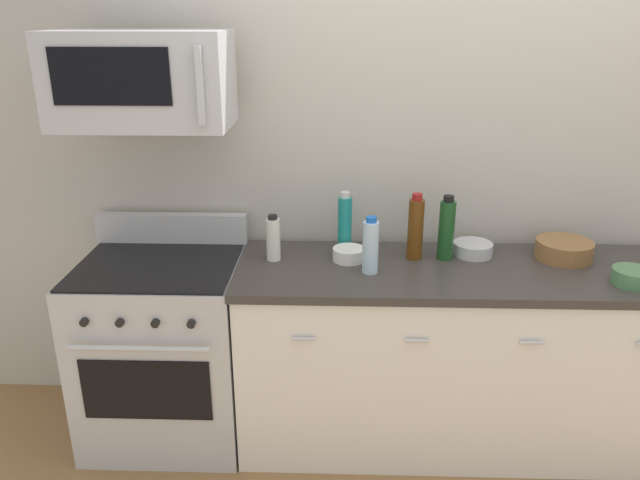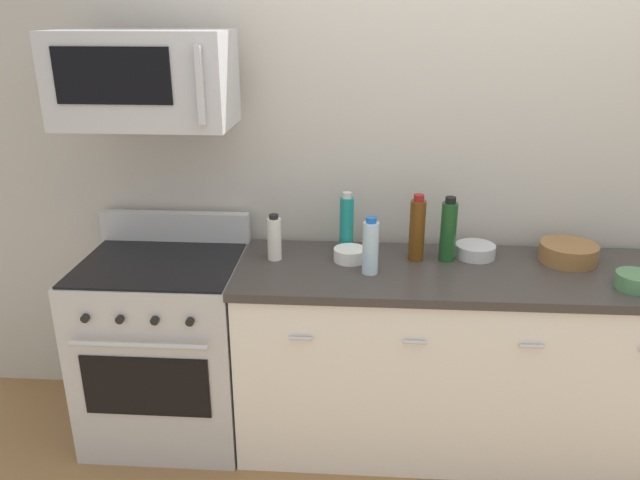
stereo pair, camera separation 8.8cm
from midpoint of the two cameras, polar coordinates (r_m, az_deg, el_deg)
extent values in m
plane|color=olive|center=(3.34, 12.77, -17.40)|extent=(6.21, 6.21, 0.00)
cube|color=#B7B2A8|center=(3.13, 13.65, 7.53)|extent=(5.18, 0.10, 2.70)
cube|color=silver|center=(3.09, 13.42, -10.94)|extent=(2.06, 0.62, 0.88)
cube|color=#383330|center=(2.88, 14.17, -3.09)|extent=(2.09, 0.65, 0.04)
cube|color=black|center=(3.09, 13.63, -19.84)|extent=(2.06, 0.02, 0.10)
cylinder|color=silver|center=(2.63, -0.81, -9.16)|extent=(0.10, 0.02, 0.02)
cylinder|color=silver|center=(2.64, 9.79, -9.38)|extent=(0.10, 0.02, 0.02)
cylinder|color=silver|center=(2.73, 19.98, -9.29)|extent=(0.10, 0.02, 0.02)
cube|color=#B7BABF|center=(3.16, -13.21, -9.80)|extent=(0.76, 0.64, 0.91)
cube|color=black|center=(2.91, -15.03, -13.07)|extent=(0.58, 0.01, 0.30)
cylinder|color=#B7BABF|center=(2.76, -15.68, -9.43)|extent=(0.61, 0.02, 0.02)
cube|color=#B7BABF|center=(3.19, -12.53, 1.15)|extent=(0.76, 0.06, 0.16)
cube|color=black|center=(2.96, -13.93, -2.07)|extent=(0.73, 0.61, 0.01)
cylinder|color=black|center=(2.81, -20.16, -6.86)|extent=(0.04, 0.02, 0.04)
cylinder|color=black|center=(2.75, -17.24, -7.08)|extent=(0.04, 0.02, 0.04)
cylinder|color=black|center=(2.71, -14.21, -7.29)|extent=(0.04, 0.02, 0.04)
cylinder|color=black|center=(2.66, -11.07, -7.48)|extent=(0.04, 0.02, 0.04)
cube|color=#B7BABF|center=(2.81, -15.11, 14.27)|extent=(0.74, 0.40, 0.40)
cube|color=black|center=(2.63, -17.86, 14.32)|extent=(0.48, 0.01, 0.22)
cube|color=#B7BABF|center=(2.51, -10.07, 13.98)|extent=(0.02, 0.04, 0.30)
cylinder|color=silver|center=(2.72, 5.65, -0.76)|extent=(0.07, 0.07, 0.24)
cylinder|color=blue|center=(2.68, 5.74, 1.85)|extent=(0.05, 0.05, 0.02)
cylinder|color=#59330F|center=(2.89, 9.88, 0.87)|extent=(0.07, 0.07, 0.29)
cylinder|color=maroon|center=(2.84, 10.07, 3.88)|extent=(0.05, 0.05, 0.03)
cylinder|color=#19471E|center=(2.92, 12.69, 0.73)|extent=(0.07, 0.07, 0.28)
cylinder|color=black|center=(2.87, 12.93, 3.64)|extent=(0.05, 0.05, 0.03)
cylinder|color=#197F7A|center=(2.96, 3.34, 1.43)|extent=(0.07, 0.07, 0.27)
cylinder|color=beige|center=(2.92, 3.40, 4.19)|extent=(0.04, 0.04, 0.03)
cylinder|color=silver|center=(2.88, -3.39, 0.09)|extent=(0.07, 0.07, 0.20)
cylinder|color=black|center=(2.84, -3.44, 2.18)|extent=(0.04, 0.04, 0.02)
cylinder|color=#477A4C|center=(2.94, 28.10, -3.40)|extent=(0.17, 0.17, 0.07)
torus|color=#477A4C|center=(2.93, 28.20, -2.88)|extent=(0.17, 0.17, 0.01)
cylinder|color=#477A4C|center=(2.95, 28.01, -3.90)|extent=(0.09, 0.09, 0.01)
cylinder|color=white|center=(2.88, 3.66, -1.37)|extent=(0.15, 0.15, 0.06)
torus|color=white|center=(2.87, 3.67, -0.88)|extent=(0.15, 0.15, 0.01)
cylinder|color=white|center=(2.89, 3.65, -1.85)|extent=(0.08, 0.08, 0.01)
cylinder|color=#B2B5BA|center=(3.02, 15.06, -0.98)|extent=(0.19, 0.19, 0.06)
torus|color=#B2B5BA|center=(3.01, 15.11, -0.52)|extent=(0.19, 0.19, 0.01)
cylinder|color=#B2B5BA|center=(3.03, 15.01, -1.45)|extent=(0.10, 0.10, 0.01)
cylinder|color=brown|center=(3.11, 22.84, -1.11)|extent=(0.26, 0.26, 0.09)
torus|color=brown|center=(3.09, 22.94, -0.47)|extent=(0.26, 0.26, 0.01)
cylinder|color=brown|center=(3.12, 22.75, -1.74)|extent=(0.14, 0.14, 0.01)
camera|label=1|loc=(0.04, -89.07, 0.35)|focal=34.40mm
camera|label=2|loc=(0.04, 90.93, -0.35)|focal=34.40mm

